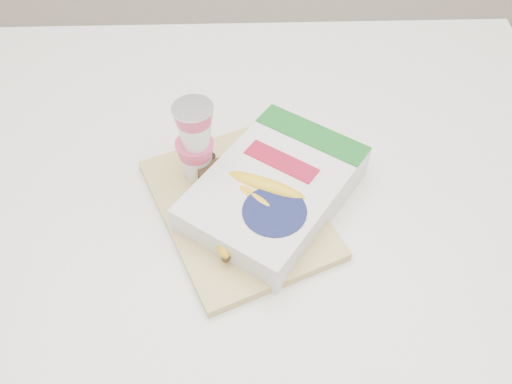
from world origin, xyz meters
TOP-DOWN VIEW (x-y plane):
  - room at (0.00, 0.00)m, footprint 4.00×4.00m
  - table at (0.00, 0.00)m, footprint 1.38×0.92m
  - cutting_board at (0.05, -0.10)m, footprint 0.36×0.40m
  - bananas at (0.05, -0.12)m, footprint 0.19×0.20m
  - yogurt_stack at (-0.02, -0.03)m, footprint 0.07×0.07m
  - cereal_box at (0.11, -0.09)m, footprint 0.34×0.36m

SIDE VIEW (x-z plane):
  - table at x=0.00m, z-range 0.00..1.03m
  - cutting_board at x=0.05m, z-range 1.03..1.05m
  - cereal_box at x=0.11m, z-range 1.03..1.10m
  - bananas at x=0.05m, z-range 1.04..1.11m
  - yogurt_stack at x=-0.02m, z-range 1.06..1.21m
  - room at x=0.00m, z-range -0.65..3.35m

